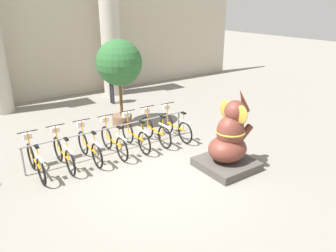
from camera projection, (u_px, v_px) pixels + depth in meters
ground_plane at (164, 176)px, 8.01m from camera, size 60.00×60.00×0.00m
building_facade at (48, 27)px, 13.53m from camera, size 20.00×0.20×6.00m
column_right at (110, 35)px, 14.14m from camera, size 1.05×1.05×5.16m
bike_rack at (111, 132)px, 9.04m from camera, size 4.76×0.05×0.77m
bicycle_0 at (35, 160)px, 7.92m from camera, size 0.48×1.64×1.03m
bicycle_1 at (63, 153)px, 8.32m from camera, size 0.48×1.64×1.03m
bicycle_2 at (89, 146)px, 8.68m from camera, size 0.48×1.64×1.03m
bicycle_3 at (113, 141)px, 9.03m from camera, size 0.48×1.64×1.03m
bicycle_4 at (135, 135)px, 9.41m from camera, size 0.48×1.64×1.03m
bicycle_5 at (155, 130)px, 9.80m from camera, size 0.48×1.64×1.03m
bicycle_6 at (175, 126)px, 10.11m from camera, size 0.48×1.64×1.03m
elephant_statue at (229, 143)px, 8.20m from camera, size 1.32×1.32×2.07m
person_pedestrian at (111, 78)px, 13.28m from camera, size 0.23×0.47×1.76m
potted_tree at (119, 66)px, 10.55m from camera, size 1.49×1.49×2.89m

